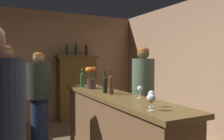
{
  "coord_description": "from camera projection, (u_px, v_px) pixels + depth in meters",
  "views": [
    {
      "loc": [
        -0.7,
        -2.23,
        1.46
      ],
      "look_at": [
        0.82,
        0.73,
        1.31
      ],
      "focal_mm": 35.77,
      "sensor_mm": 36.0,
      "label": 1
    }
  ],
  "objects": [
    {
      "name": "wall_back",
      "position": [
        31.0,
        66.0,
        5.25
      ],
      "size": [
        5.41,
        0.12,
        2.64
      ],
      "primitive_type": "cube",
      "color": "tan",
      "rests_on": "ground"
    },
    {
      "name": "bar_counter",
      "position": [
        115.0,
        132.0,
        2.94
      ],
      "size": [
        0.53,
        2.61,
        1.01
      ],
      "color": "brown",
      "rests_on": "ground"
    },
    {
      "name": "display_cabinet",
      "position": [
        77.0,
        86.0,
        5.47
      ],
      "size": [
        0.99,
        0.42,
        1.58
      ],
      "color": "brown",
      "rests_on": "ground"
    },
    {
      "name": "wine_bottle_chardonnay",
      "position": [
        82.0,
        79.0,
        3.76
      ],
      "size": [
        0.07,
        0.07,
        0.31
      ],
      "color": "#265326",
      "rests_on": "bar_counter"
    },
    {
      "name": "wine_bottle_riesling",
      "position": [
        111.0,
        84.0,
        2.94
      ],
      "size": [
        0.07,
        0.07,
        0.32
      ],
      "color": "#482D19",
      "rests_on": "bar_counter"
    },
    {
      "name": "wine_bottle_malbec",
      "position": [
        105.0,
        84.0,
        3.07
      ],
      "size": [
        0.06,
        0.06,
        0.3
      ],
      "color": "black",
      "rests_on": "bar_counter"
    },
    {
      "name": "wine_glass_front",
      "position": [
        151.0,
        99.0,
        1.98
      ],
      "size": [
        0.08,
        0.08,
        0.15
      ],
      "color": "white",
      "rests_on": "bar_counter"
    },
    {
      "name": "wine_glass_mid",
      "position": [
        152.0,
        95.0,
        2.14
      ],
      "size": [
        0.07,
        0.07,
        0.16
      ],
      "color": "white",
      "rests_on": "bar_counter"
    },
    {
      "name": "wine_glass_rear",
      "position": [
        140.0,
        89.0,
        2.65
      ],
      "size": [
        0.07,
        0.07,
        0.15
      ],
      "color": "white",
      "rests_on": "bar_counter"
    },
    {
      "name": "flower_arrangement",
      "position": [
        91.0,
        79.0,
        3.52
      ],
      "size": [
        0.17,
        0.15,
        0.35
      ],
      "color": "#432E29",
      "rests_on": "bar_counter"
    },
    {
      "name": "cheese_plate",
      "position": [
        93.0,
        86.0,
        3.84
      ],
      "size": [
        0.19,
        0.19,
        0.01
      ],
      "primitive_type": "cylinder",
      "color": "white",
      "rests_on": "bar_counter"
    },
    {
      "name": "display_bottle_left",
      "position": [
        67.0,
        50.0,
        5.33
      ],
      "size": [
        0.06,
        0.06,
        0.31
      ],
      "color": "#1A3120",
      "rests_on": "display_cabinet"
    },
    {
      "name": "display_bottle_midleft",
      "position": [
        76.0,
        50.0,
        5.43
      ],
      "size": [
        0.06,
        0.06,
        0.33
      ],
      "color": "#1C3324",
      "rests_on": "display_cabinet"
    },
    {
      "name": "display_bottle_center",
      "position": [
        86.0,
        50.0,
        5.55
      ],
      "size": [
        0.08,
        0.08,
        0.31
      ],
      "color": "#44271A",
      "rests_on": "display_cabinet"
    },
    {
      "name": "patron_in_grey",
      "position": [
        39.0,
        95.0,
        3.83
      ],
      "size": [
        0.4,
        0.4,
        1.6
      ],
      "rotation": [
        0.0,
        0.0,
        -0.73
      ],
      "color": "#1A2744",
      "rests_on": "ground"
    },
    {
      "name": "patron_in_navy",
      "position": [
        7.0,
        104.0,
        2.85
      ],
      "size": [
        0.4,
        0.4,
        1.65
      ],
      "rotation": [
        0.0,
        0.0,
        -0.54
      ],
      "color": "#3E6947",
      "rests_on": "ground"
    },
    {
      "name": "bartender",
      "position": [
        143.0,
        96.0,
        3.44
      ],
      "size": [
        0.34,
        0.34,
        1.66
      ],
      "rotation": [
        0.0,
        0.0,
        2.89
      ],
      "color": "maroon",
      "rests_on": "ground"
    }
  ]
}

